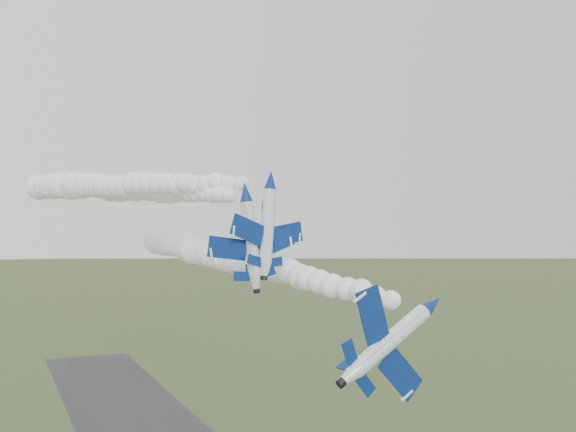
# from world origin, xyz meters

# --- Properties ---
(jet_lead) EXTENTS (5.35, 12.19, 8.74)m
(jet_lead) POSITION_xyz_m (6.60, -4.41, 32.11)
(jet_lead) COLOR white
(smoke_trail_jet_lead) EXTENTS (12.81, 74.62, 4.90)m
(smoke_trail_jet_lead) POSITION_xyz_m (3.61, 35.71, 34.53)
(smoke_trail_jet_lead) COLOR white
(jet_pair_left) EXTENTS (10.22, 12.38, 3.14)m
(jet_pair_left) POSITION_xyz_m (-1.66, 17.86, 42.71)
(jet_pair_left) COLOR white
(smoke_trail_jet_pair_left) EXTENTS (6.63, 71.75, 4.81)m
(smoke_trail_jet_pair_left) POSITION_xyz_m (-3.65, 56.75, 45.10)
(smoke_trail_jet_pair_left) COLOR white
(jet_pair_right) EXTENTS (10.39, 12.10, 3.08)m
(jet_pair_right) POSITION_xyz_m (1.33, 17.70, 44.14)
(jet_pair_right) COLOR white
(smoke_trail_jet_pair_right) EXTENTS (25.99, 70.80, 5.07)m
(smoke_trail_jet_pair_right) POSITION_xyz_m (-9.26, 55.43, 45.81)
(smoke_trail_jet_pair_right) COLOR white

